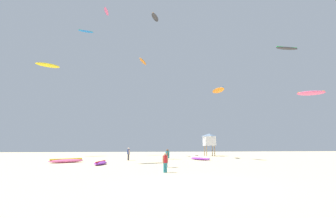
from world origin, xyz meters
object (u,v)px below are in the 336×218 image
(person_left, at_px, (167,157))
(kite_aloft_1, at_px, (143,61))
(kite_aloft_6, at_px, (218,90))
(kite_aloft_9, at_px, (106,11))
(person_midground, at_px, (128,153))
(kite_grounded_far, at_px, (66,161))
(kite_aloft_5, at_px, (155,17))
(kite_grounded_near, at_px, (200,159))
(kite_aloft_7, at_px, (48,65))
(kite_grounded_mid, at_px, (101,163))
(kite_aloft_3, at_px, (287,48))
(person_foreground, at_px, (165,161))
(kite_aloft_8, at_px, (311,93))
(lifeguard_tower, at_px, (209,139))
(kite_aloft_4, at_px, (86,31))

(person_left, distance_m, kite_aloft_1, 30.15)
(kite_aloft_6, relative_size, kite_aloft_9, 1.16)
(kite_aloft_9, bearing_deg, person_midground, -65.41)
(kite_grounded_far, bearing_deg, kite_aloft_5, 36.73)
(kite_grounded_near, xyz_separation_m, kite_aloft_7, (-25.73, 13.64, 16.66))
(kite_grounded_mid, xyz_separation_m, kite_aloft_3, (28.47, 10.34, 17.91))
(person_foreground, distance_m, kite_aloft_3, 33.92)
(person_midground, height_order, kite_aloft_7, kite_aloft_7)
(kite_grounded_mid, relative_size, kite_aloft_8, 0.93)
(kite_aloft_3, relative_size, kite_aloft_7, 0.92)
(kite_aloft_3, bearing_deg, kite_aloft_6, -166.25)
(person_left, bearing_deg, kite_grounded_far, 152.33)
(kite_grounded_mid, relative_size, lifeguard_tower, 0.84)
(person_left, relative_size, kite_aloft_4, 0.55)
(kite_aloft_5, bearing_deg, person_left, -88.65)
(lifeguard_tower, bearing_deg, person_foreground, -112.03)
(kite_grounded_mid, height_order, kite_grounded_far, kite_grounded_far)
(kite_grounded_far, height_order, kite_aloft_3, kite_aloft_3)
(kite_aloft_4, bearing_deg, kite_aloft_9, -48.88)
(kite_aloft_1, relative_size, kite_aloft_3, 1.03)
(kite_grounded_far, relative_size, kite_aloft_8, 1.08)
(kite_grounded_mid, bearing_deg, kite_aloft_5, 61.16)
(kite_aloft_4, distance_m, kite_aloft_6, 32.17)
(person_foreground, relative_size, kite_grounded_near, 0.43)
(person_midground, xyz_separation_m, kite_aloft_4, (-9.91, 16.66, 24.40))
(kite_grounded_far, xyz_separation_m, kite_aloft_4, (-2.75, 20.44, 25.16))
(kite_aloft_1, height_order, kite_aloft_3, kite_aloft_1)
(person_left, relative_size, kite_aloft_6, 0.48)
(kite_aloft_3, xyz_separation_m, kite_aloft_7, (-41.64, 10.12, -1.24))
(kite_grounded_mid, distance_m, kite_aloft_5, 26.41)
(kite_grounded_mid, relative_size, kite_aloft_5, 1.08)
(kite_aloft_1, relative_size, kite_aloft_6, 1.15)
(kite_grounded_far, height_order, kite_aloft_8, kite_aloft_8)
(kite_grounded_far, relative_size, kite_aloft_1, 0.97)
(person_foreground, bearing_deg, kite_aloft_1, -21.41)
(person_left, height_order, kite_aloft_6, kite_aloft_6)
(person_midground, bearing_deg, kite_aloft_7, 115.17)
(kite_aloft_1, height_order, kite_aloft_8, kite_aloft_1)
(kite_grounded_near, bearing_deg, kite_grounded_mid, -151.48)
(kite_grounded_near, distance_m, kite_aloft_7, 33.55)
(kite_aloft_1, xyz_separation_m, kite_aloft_4, (-11.85, 3.42, 7.15))
(kite_aloft_7, bearing_deg, kite_aloft_3, -13.67)
(person_midground, height_order, kite_aloft_3, kite_aloft_3)
(kite_aloft_6, bearing_deg, kite_aloft_1, 129.01)
(kite_aloft_4, relative_size, kite_aloft_5, 0.99)
(person_foreground, relative_size, kite_aloft_4, 0.48)
(kite_grounded_near, distance_m, kite_aloft_5, 24.11)
(person_foreground, xyz_separation_m, kite_aloft_4, (-13.37, 32.45, 24.50))
(lifeguard_tower, bearing_deg, kite_aloft_6, -98.08)
(person_foreground, relative_size, kite_aloft_5, 0.48)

